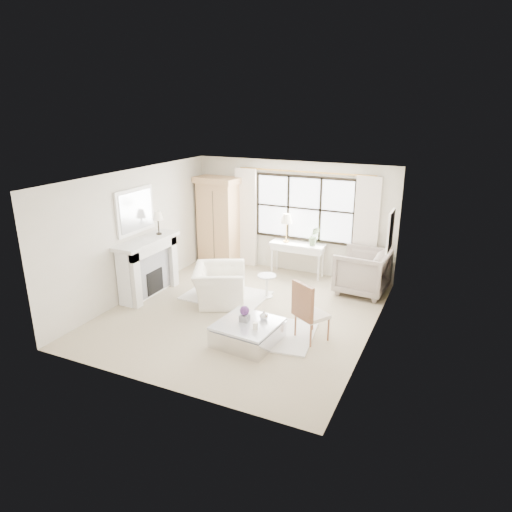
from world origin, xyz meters
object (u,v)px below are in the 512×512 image
Objects in this scene: armoire at (219,220)px; coffee_table at (248,333)px; console_table at (297,259)px; club_armchair at (219,285)px.

armoire is 4.39m from coffee_table.
coffee_table is at bearing -47.36° from armoire.
coffee_table is at bearing -84.25° from console_table.
console_table is at bearing -47.98° from club_armchair.
coffee_table is (0.37, -3.49, -0.22)m from console_table.
armoire is at bearing 130.78° from coffee_table.
club_armchair is at bearing -113.18° from console_table.
armoire reaches higher than console_table.
coffee_table is (1.29, -1.31, -0.20)m from club_armchair.
armoire is 2.25m from console_table.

